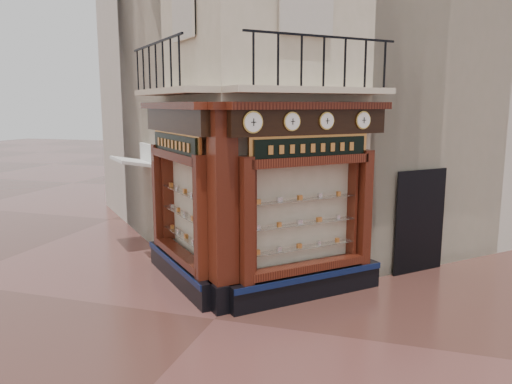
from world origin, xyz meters
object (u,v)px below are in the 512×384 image
at_px(clock_a, 253,122).
at_px(clock_c, 326,121).
at_px(awning, 136,249).
at_px(signboard_right, 311,148).
at_px(corner_pilaster, 223,211).
at_px(signboard_left, 175,144).
at_px(clock_d, 363,120).
at_px(clock_b, 292,121).

height_order(clock_a, clock_c, clock_a).
relative_size(awning, signboard_right, 0.76).
relative_size(corner_pilaster, signboard_right, 2.03).
distance_m(signboard_left, signboard_right, 2.92).
bearing_deg(awning, signboard_right, -156.45).
bearing_deg(clock_d, signboard_right, 174.60).
xyz_separation_m(clock_a, clock_c, (1.13, 1.13, 0.00)).
xyz_separation_m(corner_pilaster, signboard_left, (-1.46, 1.01, 1.15)).
relative_size(clock_a, clock_b, 1.12).
bearing_deg(awning, clock_a, -170.13).
relative_size(corner_pilaster, clock_c, 11.59).
distance_m(clock_c, signboard_left, 3.24).
height_order(corner_pilaster, clock_b, corner_pilaster).
height_order(clock_a, signboard_left, clock_a).
relative_size(clock_a, signboard_right, 0.20).
bearing_deg(signboard_right, corner_pilaster, 169.75).
bearing_deg(signboard_right, clock_d, -5.40).
bearing_deg(clock_c, signboard_left, 137.05).
xyz_separation_m(awning, signboard_right, (5.24, -2.06, 3.10)).
height_order(corner_pilaster, clock_c, corner_pilaster).
height_order(clock_b, signboard_left, clock_b).
distance_m(corner_pilaster, awning, 5.25).
height_order(clock_c, signboard_left, clock_c).
height_order(clock_a, signboard_right, clock_a).
xyz_separation_m(signboard_left, signboard_right, (2.92, -0.00, 0.00)).
xyz_separation_m(clock_a, signboard_left, (-2.06, 1.02, -0.52)).
bearing_deg(clock_b, corner_pilaster, 160.95).
bearing_deg(corner_pilaster, signboard_right, -10.25).
distance_m(clock_b, signboard_left, 2.72).
xyz_separation_m(clock_a, clock_d, (1.77, 1.77, 0.00)).
bearing_deg(clock_d, awning, 122.95).
bearing_deg(clock_c, awning, 115.56).
relative_size(corner_pilaster, clock_b, 11.09).
bearing_deg(clock_c, signboard_right, 157.88).
distance_m(corner_pilaster, clock_b, 2.12).
bearing_deg(corner_pilaster, clock_c, -11.92).
distance_m(clock_b, clock_d, 1.68).
bearing_deg(signboard_left, clock_b, -144.49).
relative_size(clock_d, signboard_left, 0.18).
distance_m(clock_d, signboard_right, 1.28).
distance_m(corner_pilaster, signboard_right, 2.12).
bearing_deg(clock_c, clock_b, 180.00).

